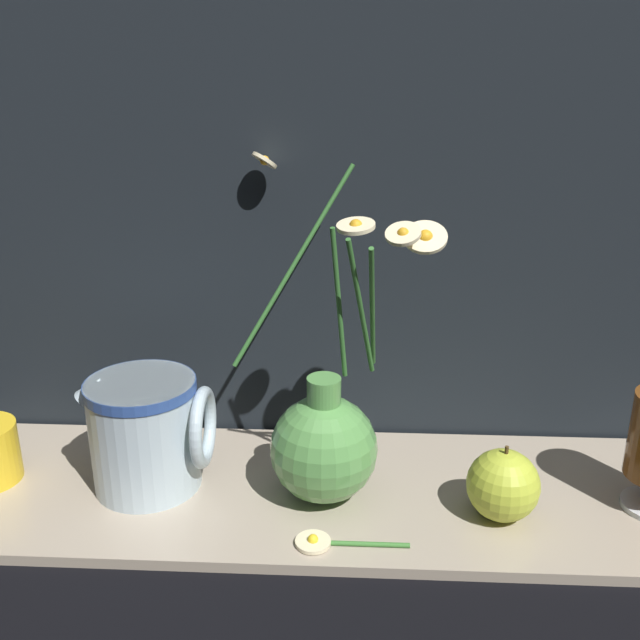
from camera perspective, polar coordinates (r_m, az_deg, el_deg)
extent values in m
plane|color=black|center=(0.83, -0.15, -13.99)|extent=(6.00, 6.00, 0.00)
cube|color=tan|center=(0.83, -0.15, -13.65)|extent=(0.90, 0.26, 0.01)
sphere|color=#59994C|center=(0.79, 0.31, -10.27)|extent=(0.12, 0.12, 0.12)
cylinder|color=#59994C|center=(0.75, 0.32, -6.06)|extent=(0.04, 0.04, 0.04)
cylinder|color=#336B2D|center=(0.71, 4.21, 0.73)|extent=(0.01, 0.10, 0.16)
cylinder|color=beige|center=(0.69, 8.42, 6.57)|extent=(0.05, 0.04, 0.03)
sphere|color=gold|center=(0.69, 8.42, 6.57)|extent=(0.01, 0.01, 0.01)
cylinder|color=#336B2D|center=(0.70, 3.31, 0.78)|extent=(0.03, 0.08, 0.16)
cylinder|color=beige|center=(0.67, 6.66, 6.87)|extent=(0.04, 0.04, 0.02)
sphere|color=gold|center=(0.67, 6.66, 6.87)|extent=(0.01, 0.01, 0.01)
cylinder|color=#336B2D|center=(0.77, -2.15, 4.36)|extent=(0.13, 0.08, 0.21)
cylinder|color=beige|center=(0.81, -4.46, 12.62)|extent=(0.04, 0.04, 0.02)
sphere|color=gold|center=(0.81, -4.46, 12.62)|extent=(0.01, 0.01, 0.01)
cylinder|color=#336B2D|center=(0.71, 1.54, 1.14)|extent=(0.02, 0.04, 0.17)
cylinder|color=beige|center=(0.68, 2.88, 7.53)|extent=(0.05, 0.05, 0.01)
sphere|color=gold|center=(0.68, 2.88, 7.53)|extent=(0.01, 0.01, 0.01)
cylinder|color=silver|center=(0.82, -13.93, -8.97)|extent=(0.12, 0.12, 0.13)
cylinder|color=#2D4C93|center=(0.80, -14.28, -5.31)|extent=(0.12, 0.12, 0.01)
torus|color=silver|center=(0.80, -9.38, -8.59)|extent=(0.01, 0.09, 0.09)
cone|color=silver|center=(0.81, -17.68, -5.39)|extent=(0.04, 0.03, 0.04)
sphere|color=#B7C638|center=(0.79, 14.43, -12.67)|extent=(0.08, 0.08, 0.08)
cylinder|color=#4C3819|center=(0.77, 14.71, -10.01)|extent=(0.00, 0.00, 0.01)
cylinder|color=#3D7A33|center=(0.75, 3.18, -17.45)|extent=(0.10, 0.01, 0.01)
cylinder|color=beige|center=(0.75, -0.84, -17.32)|extent=(0.04, 0.04, 0.00)
sphere|color=yellow|center=(0.74, -0.85, -17.14)|extent=(0.01, 0.01, 0.01)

